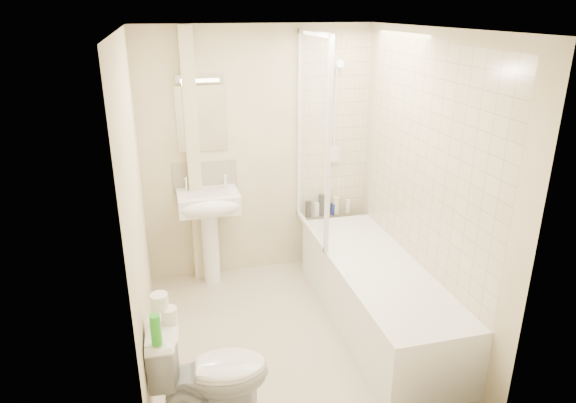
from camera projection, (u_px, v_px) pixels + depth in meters
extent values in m
plane|color=beige|center=(291.00, 336.00, 4.21)|extent=(2.50, 2.50, 0.00)
cube|color=beige|center=(258.00, 155.00, 4.92)|extent=(2.20, 0.02, 2.40)
cube|color=beige|center=(137.00, 214.00, 3.53)|extent=(0.02, 2.50, 2.40)
cube|color=beige|center=(426.00, 188.00, 4.04)|extent=(0.02, 2.50, 2.40)
cube|color=white|center=(292.00, 29.00, 3.36)|extent=(2.20, 2.50, 0.02)
cube|color=beige|center=(334.00, 128.00, 5.00)|extent=(0.70, 0.01, 1.75)
cube|color=beige|center=(426.00, 160.00, 3.97)|extent=(0.01, 2.10, 1.75)
cube|color=beige|center=(194.00, 162.00, 4.72)|extent=(0.12, 0.12, 2.40)
cube|color=beige|center=(205.00, 177.00, 4.85)|extent=(0.60, 0.02, 0.30)
cube|color=white|center=(202.00, 119.00, 4.65)|extent=(0.46, 0.01, 0.60)
cube|color=silver|center=(199.00, 78.00, 4.50)|extent=(0.42, 0.07, 0.07)
cube|color=white|center=(377.00, 294.00, 4.31)|extent=(0.70, 2.10, 0.55)
cube|color=white|center=(378.00, 271.00, 4.23)|extent=(0.56, 1.96, 0.05)
cube|color=white|center=(312.00, 138.00, 4.51)|extent=(0.01, 0.90, 1.80)
cube|color=white|center=(299.00, 128.00, 4.90)|extent=(0.04, 0.04, 1.80)
cube|color=white|center=(329.00, 151.00, 4.11)|extent=(0.04, 0.04, 1.80)
cube|color=white|center=(314.00, 33.00, 4.20)|extent=(0.04, 0.90, 0.04)
cube|color=white|center=(311.00, 230.00, 4.83)|extent=(0.04, 0.90, 0.03)
cylinder|color=white|center=(335.00, 116.00, 4.93)|extent=(0.02, 0.02, 0.90)
cylinder|color=white|center=(333.00, 161.00, 5.09)|extent=(0.05, 0.05, 0.02)
cylinder|color=white|center=(336.00, 68.00, 4.77)|extent=(0.05, 0.05, 0.02)
cylinder|color=white|center=(339.00, 65.00, 4.70)|extent=(0.08, 0.11, 0.11)
cube|color=white|center=(334.00, 154.00, 5.06)|extent=(0.10, 0.05, 0.14)
cylinder|color=white|center=(334.00, 111.00, 4.89)|extent=(0.01, 0.13, 0.84)
cylinder|color=white|center=(211.00, 246.00, 4.94)|extent=(0.16, 0.16, 0.75)
cube|color=white|center=(208.00, 201.00, 4.74)|extent=(0.56, 0.43, 0.17)
ellipsoid|color=white|center=(210.00, 207.00, 4.59)|extent=(0.56, 0.23, 0.17)
cube|color=silver|center=(208.00, 194.00, 4.72)|extent=(0.38, 0.28, 0.04)
cylinder|color=white|center=(186.00, 185.00, 4.75)|extent=(0.03, 0.03, 0.10)
cylinder|color=white|center=(225.00, 181.00, 4.83)|extent=(0.03, 0.03, 0.10)
sphere|color=white|center=(186.00, 178.00, 4.73)|extent=(0.04, 0.04, 0.04)
sphere|color=white|center=(225.00, 176.00, 4.81)|extent=(0.04, 0.04, 0.04)
cylinder|color=black|center=(308.00, 209.00, 5.15)|extent=(0.06, 0.06, 0.16)
cylinder|color=silver|center=(317.00, 209.00, 5.17)|extent=(0.06, 0.06, 0.14)
cylinder|color=black|center=(321.00, 205.00, 5.17)|extent=(0.07, 0.07, 0.22)
cylinder|color=navy|center=(333.00, 209.00, 5.22)|extent=(0.06, 0.06, 0.11)
cylinder|color=beige|center=(336.00, 206.00, 5.21)|extent=(0.07, 0.07, 0.18)
cylinder|color=silver|center=(348.00, 206.00, 5.25)|extent=(0.05, 0.05, 0.14)
imported|color=white|center=(211.00, 373.00, 3.24)|extent=(0.50, 0.78, 0.74)
cylinder|color=white|center=(169.00, 315.00, 3.11)|extent=(0.10, 0.10, 0.09)
cylinder|color=white|center=(159.00, 301.00, 3.08)|extent=(0.11, 0.11, 0.09)
cylinder|color=green|center=(156.00, 330.00, 2.88)|extent=(0.06, 0.06, 0.19)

